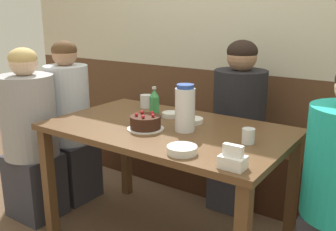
{
  "coord_description": "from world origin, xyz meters",
  "views": [
    {
      "loc": [
        1.18,
        -1.7,
        1.39
      ],
      "look_at": [
        -0.03,
        0.05,
        0.81
      ],
      "focal_mm": 40.0,
      "sensor_mm": 36.0,
      "label": 1
    }
  ],
  "objects_px": {
    "water_pitcher": "(185,108)",
    "bowl_side_dish": "(182,150)",
    "napkin_holder": "(233,160)",
    "person_teal_shirt": "(238,127)",
    "person_pale_blue_shirt": "(31,138)",
    "bench_seat": "(227,165)",
    "glass_tumbler_short": "(146,101)",
    "glass_water_tall": "(248,136)",
    "bowl_soup_white": "(171,115)",
    "bowl_rice_small": "(192,121)",
    "birthday_cake": "(145,123)",
    "person_grey_tee": "(70,127)",
    "soju_bottle": "(154,103)"
  },
  "relations": [
    {
      "from": "napkin_holder",
      "to": "person_teal_shirt",
      "type": "bearing_deg",
      "value": 112.62
    },
    {
      "from": "glass_tumbler_short",
      "to": "person_grey_tee",
      "type": "xyz_separation_m",
      "value": [
        -0.57,
        -0.19,
        -0.24
      ]
    },
    {
      "from": "napkin_holder",
      "to": "birthday_cake",
      "type": "bearing_deg",
      "value": 160.45
    },
    {
      "from": "bench_seat",
      "to": "water_pitcher",
      "type": "height_order",
      "value": "water_pitcher"
    },
    {
      "from": "bowl_rice_small",
      "to": "person_grey_tee",
      "type": "height_order",
      "value": "person_grey_tee"
    },
    {
      "from": "bowl_soup_white",
      "to": "bowl_side_dish",
      "type": "xyz_separation_m",
      "value": [
        0.4,
        -0.5,
        0.0
      ]
    },
    {
      "from": "bowl_rice_small",
      "to": "person_teal_shirt",
      "type": "relative_size",
      "value": 0.11
    },
    {
      "from": "person_pale_blue_shirt",
      "to": "glass_tumbler_short",
      "type": "bearing_deg",
      "value": 42.88
    },
    {
      "from": "birthday_cake",
      "to": "bowl_side_dish",
      "type": "relative_size",
      "value": 1.45
    },
    {
      "from": "water_pitcher",
      "to": "soju_bottle",
      "type": "height_order",
      "value": "water_pitcher"
    },
    {
      "from": "birthday_cake",
      "to": "person_pale_blue_shirt",
      "type": "distance_m",
      "value": 0.92
    },
    {
      "from": "bowl_rice_small",
      "to": "water_pitcher",
      "type": "bearing_deg",
      "value": -72.52
    },
    {
      "from": "napkin_holder",
      "to": "bowl_side_dish",
      "type": "height_order",
      "value": "napkin_holder"
    },
    {
      "from": "birthday_cake",
      "to": "glass_water_tall",
      "type": "distance_m",
      "value": 0.58
    },
    {
      "from": "bowl_side_dish",
      "to": "person_grey_tee",
      "type": "bearing_deg",
      "value": 162.18
    },
    {
      "from": "bowl_side_dish",
      "to": "glass_water_tall",
      "type": "bearing_deg",
      "value": 57.32
    },
    {
      "from": "bench_seat",
      "to": "bowl_side_dish",
      "type": "distance_m",
      "value": 1.3
    },
    {
      "from": "bench_seat",
      "to": "bowl_rice_small",
      "type": "relative_size",
      "value": 18.95
    },
    {
      "from": "glass_water_tall",
      "to": "person_teal_shirt",
      "type": "bearing_deg",
      "value": 117.3
    },
    {
      "from": "bowl_side_dish",
      "to": "birthday_cake",
      "type": "bearing_deg",
      "value": 151.51
    },
    {
      "from": "water_pitcher",
      "to": "glass_tumbler_short",
      "type": "distance_m",
      "value": 0.59
    },
    {
      "from": "water_pitcher",
      "to": "birthday_cake",
      "type": "bearing_deg",
      "value": -153.35
    },
    {
      "from": "water_pitcher",
      "to": "bowl_side_dish",
      "type": "bearing_deg",
      "value": -59.96
    },
    {
      "from": "glass_water_tall",
      "to": "person_teal_shirt",
      "type": "height_order",
      "value": "person_teal_shirt"
    },
    {
      "from": "birthday_cake",
      "to": "water_pitcher",
      "type": "distance_m",
      "value": 0.24
    },
    {
      "from": "birthday_cake",
      "to": "person_grey_tee",
      "type": "relative_size",
      "value": 0.17
    },
    {
      "from": "bench_seat",
      "to": "glass_tumbler_short",
      "type": "relative_size",
      "value": 28.79
    },
    {
      "from": "bowl_rice_small",
      "to": "person_pale_blue_shirt",
      "type": "xyz_separation_m",
      "value": [
        -1.03,
        -0.39,
        -0.2
      ]
    },
    {
      "from": "glass_tumbler_short",
      "to": "person_teal_shirt",
      "type": "height_order",
      "value": "person_teal_shirt"
    },
    {
      "from": "water_pitcher",
      "to": "glass_tumbler_short",
      "type": "height_order",
      "value": "water_pitcher"
    },
    {
      "from": "soju_bottle",
      "to": "bowl_soup_white",
      "type": "bearing_deg",
      "value": 27.67
    },
    {
      "from": "napkin_holder",
      "to": "person_teal_shirt",
      "type": "relative_size",
      "value": 0.09
    },
    {
      "from": "person_teal_shirt",
      "to": "bowl_rice_small",
      "type": "bearing_deg",
      "value": -7.46
    },
    {
      "from": "napkin_holder",
      "to": "glass_water_tall",
      "type": "distance_m",
      "value": 0.34
    },
    {
      "from": "soju_bottle",
      "to": "person_grey_tee",
      "type": "height_order",
      "value": "person_grey_tee"
    },
    {
      "from": "glass_tumbler_short",
      "to": "person_pale_blue_shirt",
      "type": "bearing_deg",
      "value": -137.12
    },
    {
      "from": "water_pitcher",
      "to": "person_pale_blue_shirt",
      "type": "height_order",
      "value": "person_pale_blue_shirt"
    },
    {
      "from": "napkin_holder",
      "to": "bowl_side_dish",
      "type": "relative_size",
      "value": 0.77
    },
    {
      "from": "bowl_side_dish",
      "to": "bowl_soup_white",
      "type": "bearing_deg",
      "value": 128.92
    },
    {
      "from": "bowl_soup_white",
      "to": "person_grey_tee",
      "type": "height_order",
      "value": "person_grey_tee"
    },
    {
      "from": "soju_bottle",
      "to": "napkin_holder",
      "type": "bearing_deg",
      "value": -31.86
    },
    {
      "from": "soju_bottle",
      "to": "person_teal_shirt",
      "type": "relative_size",
      "value": 0.16
    },
    {
      "from": "soju_bottle",
      "to": "napkin_holder",
      "type": "xyz_separation_m",
      "value": [
        0.76,
        -0.47,
        -0.05
      ]
    },
    {
      "from": "bench_seat",
      "to": "person_grey_tee",
      "type": "xyz_separation_m",
      "value": [
        -0.95,
        -0.74,
        0.33
      ]
    },
    {
      "from": "water_pitcher",
      "to": "glass_tumbler_short",
      "type": "bearing_deg",
      "value": 149.63
    },
    {
      "from": "bench_seat",
      "to": "napkin_holder",
      "type": "relative_size",
      "value": 23.57
    },
    {
      "from": "bowl_soup_white",
      "to": "bench_seat",
      "type": "bearing_deg",
      "value": 81.26
    },
    {
      "from": "glass_water_tall",
      "to": "person_grey_tee",
      "type": "distance_m",
      "value": 1.47
    },
    {
      "from": "napkin_holder",
      "to": "bowl_side_dish",
      "type": "bearing_deg",
      "value": 174.64
    },
    {
      "from": "bench_seat",
      "to": "glass_tumbler_short",
      "type": "bearing_deg",
      "value": -124.75
    }
  ]
}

